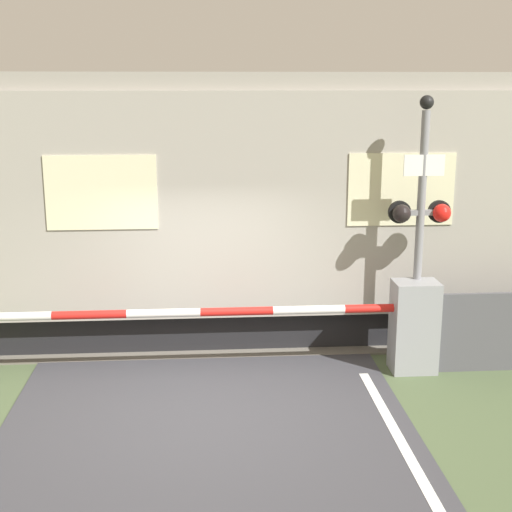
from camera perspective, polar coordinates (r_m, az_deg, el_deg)
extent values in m
plane|color=#475638|center=(8.69, -3.91, -12.49)|extent=(80.00, 80.00, 0.00)
cube|color=#666056|center=(11.75, -4.02, -5.27)|extent=(36.00, 3.20, 0.03)
cube|color=#595451|center=(11.05, -4.00, -6.16)|extent=(36.00, 0.08, 0.10)
cube|color=#595451|center=(12.41, -4.04, -3.90)|extent=(36.00, 0.08, 0.10)
cube|color=black|center=(11.97, 9.09, -3.62)|extent=(13.65, 2.62, 0.60)
cube|color=#9E998E|center=(11.55, 9.44, 5.24)|extent=(14.83, 3.09, 3.13)
cube|color=gray|center=(11.43, 9.78, 13.62)|extent=(14.54, 2.84, 0.24)
cube|color=beige|center=(10.03, 11.55, 5.23)|extent=(1.48, 0.02, 1.00)
cube|color=beige|center=(9.76, -12.28, 4.97)|extent=(1.48, 0.02, 1.00)
cube|color=gray|center=(9.88, 12.54, -5.53)|extent=(0.60, 0.44, 1.26)
cylinder|color=gray|center=(9.80, 12.62, -4.03)|extent=(0.16, 0.16, 0.18)
cylinder|color=red|center=(9.67, 9.89, -4.13)|extent=(0.96, 0.11, 0.11)
cylinder|color=white|center=(9.49, 4.25, -4.31)|extent=(0.96, 0.11, 0.11)
cylinder|color=red|center=(9.40, -1.55, -4.46)|extent=(0.96, 0.11, 0.11)
cylinder|color=white|center=(9.41, -7.40, -4.55)|extent=(0.96, 0.11, 0.11)
cylinder|color=red|center=(9.51, -13.19, -4.60)|extent=(0.96, 0.11, 0.11)
cylinder|color=white|center=(9.71, -18.80, -4.61)|extent=(0.96, 0.11, 0.11)
cylinder|color=gray|center=(9.74, 12.91, 0.99)|extent=(0.11, 0.11, 3.49)
cube|color=gray|center=(9.66, 13.04, 3.41)|extent=(0.66, 0.07, 0.07)
sphere|color=black|center=(9.54, 11.58, 3.35)|extent=(0.24, 0.24, 0.24)
sphere|color=red|center=(9.69, 14.65, 3.35)|extent=(0.24, 0.24, 0.24)
cylinder|color=black|center=(9.64, 11.40, 3.47)|extent=(0.30, 0.06, 0.30)
cylinder|color=black|center=(9.80, 14.44, 3.47)|extent=(0.30, 0.06, 0.30)
cube|color=white|center=(9.53, 13.31, 7.07)|extent=(0.54, 0.02, 0.27)
sphere|color=black|center=(9.51, 13.51, 11.87)|extent=(0.18, 0.18, 0.18)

